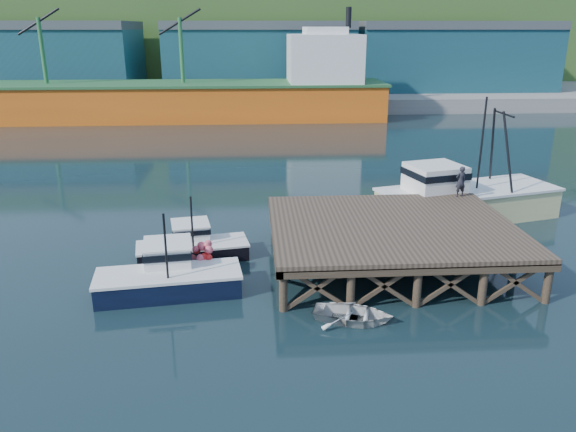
{
  "coord_description": "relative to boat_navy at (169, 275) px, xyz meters",
  "views": [
    {
      "loc": [
        -1.36,
        -25.84,
        11.37
      ],
      "look_at": [
        0.43,
        2.0,
        1.95
      ],
      "focal_mm": 35.0,
      "sensor_mm": 36.0,
      "label": 1
    }
  ],
  "objects": [
    {
      "name": "cargo_ship",
      "position": [
        -3.22,
        50.51,
        2.51
      ],
      "size": [
        55.5,
        10.0,
        13.75
      ],
      "color": "orange",
      "rests_on": "ground"
    },
    {
      "name": "far_quay",
      "position": [
        5.24,
        72.51,
        0.2
      ],
      "size": [
        160.0,
        40.0,
        2.0
      ],
      "primitive_type": "cube",
      "color": "gray",
      "rests_on": "ground"
    },
    {
      "name": "wharf",
      "position": [
        10.74,
        2.32,
        1.14
      ],
      "size": [
        12.0,
        10.0,
        2.62
      ],
      "color": "brown",
      "rests_on": "ground"
    },
    {
      "name": "warehouse_left",
      "position": [
        -29.76,
        67.51,
        5.7
      ],
      "size": [
        32.0,
        16.0,
        9.0
      ],
      "primitive_type": "cube",
      "color": "#1C515C",
      "rests_on": "far_quay"
    },
    {
      "name": "boat_black",
      "position": [
        0.66,
        4.01,
        -0.16
      ],
      "size": [
        5.93,
        4.93,
        3.5
      ],
      "rotation": [
        0.0,
        0.0,
        0.17
      ],
      "color": "black",
      "rests_on": "ground"
    },
    {
      "name": "trawler",
      "position": [
        16.93,
        9.23,
        0.74
      ],
      "size": [
        11.84,
        6.72,
        7.49
      ],
      "rotation": [
        0.0,
        0.0,
        0.26
      ],
      "color": "beige",
      "rests_on": "ground"
    },
    {
      "name": "hillside",
      "position": [
        5.24,
        102.51,
        10.2
      ],
      "size": [
        220.0,
        50.0,
        22.0
      ],
      "primitive_type": "cube",
      "color": "#2D511E",
      "rests_on": "ground"
    },
    {
      "name": "warehouse_mid",
      "position": [
        5.24,
        67.51,
        5.7
      ],
      "size": [
        28.0,
        16.0,
        9.0
      ],
      "primitive_type": "cube",
      "color": "#1C515C",
      "rests_on": "far_quay"
    },
    {
      "name": "boat_navy",
      "position": [
        0.0,
        0.0,
        0.0
      ],
      "size": [
        6.65,
        3.88,
        4.01
      ],
      "rotation": [
        0.0,
        0.0,
        0.13
      ],
      "color": "black",
      "rests_on": "ground"
    },
    {
      "name": "ground",
      "position": [
        5.24,
        2.51,
        -0.8
      ],
      "size": [
        300.0,
        300.0,
        0.0
      ],
      "primitive_type": "plane",
      "color": "black",
      "rests_on": "ground"
    },
    {
      "name": "dockworker",
      "position": [
        15.71,
        6.91,
        2.2
      ],
      "size": [
        0.73,
        0.56,
        1.77
      ],
      "primitive_type": "imported",
      "rotation": [
        0.0,
        0.0,
        3.38
      ],
      "color": "black",
      "rests_on": "wharf"
    },
    {
      "name": "warehouse_right",
      "position": [
        35.24,
        67.51,
        5.7
      ],
      "size": [
        30.0,
        16.0,
        9.0
      ],
      "primitive_type": "cube",
      "color": "#1C515C",
      "rests_on": "far_quay"
    },
    {
      "name": "dinghy",
      "position": [
        7.82,
        -3.29,
        -0.47
      ],
      "size": [
        3.75,
        3.13,
        0.67
      ],
      "primitive_type": "imported",
      "rotation": [
        0.0,
        0.0,
        1.28
      ],
      "color": "silver",
      "rests_on": "ground"
    }
  ]
}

